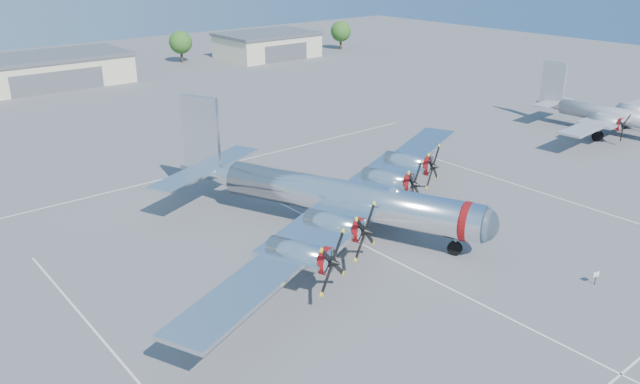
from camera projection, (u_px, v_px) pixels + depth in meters
ground at (362, 244)px, 52.06m from camera, size 260.00×260.00×0.00m
parking_lines at (377, 252)px, 50.81m from camera, size 60.00×50.08×0.01m
hangar_center at (44, 71)px, 109.78m from camera, size 28.60×14.60×5.40m
hangar_east at (267, 45)px, 138.21m from camera, size 20.60×14.60×5.40m
tree_east at (181, 42)px, 131.32m from camera, size 4.80×4.80×6.64m
tree_far_east at (341, 31)px, 148.10m from camera, size 4.80×4.80×6.64m
main_bomber_b29 at (332, 228)px, 55.04m from camera, size 55.97×48.12×10.42m
twin_engine_east at (602, 133)px, 83.06m from camera, size 28.39×21.38×8.56m
info_placard at (596, 276)px, 45.65m from camera, size 0.54×0.18×1.04m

